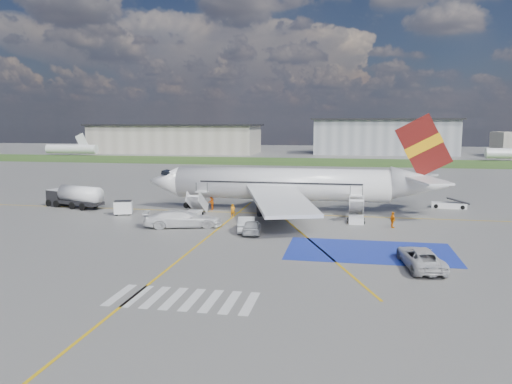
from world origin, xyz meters
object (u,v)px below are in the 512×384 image
at_px(fuel_tanker, 75,198).
at_px(van_white_a, 421,254).
at_px(airliner, 294,184).
at_px(gpu_cart, 123,208).
at_px(car_silver_b, 246,223).
at_px(belt_loader, 449,205).
at_px(car_silver_a, 252,226).
at_px(van_white_b, 183,216).

height_order(fuel_tanker, van_white_a, fuel_tanker).
distance_m(airliner, gpu_cart, 20.63).
height_order(airliner, car_silver_b, airliner).
height_order(belt_loader, car_silver_b, car_silver_b).
bearing_deg(car_silver_a, car_silver_b, -64.38).
xyz_separation_m(belt_loader, van_white_a, (-7.31, -28.24, 0.65)).
relative_size(airliner, belt_loader, 7.87).
relative_size(belt_loader, van_white_b, 0.77).
bearing_deg(car_silver_a, gpu_cart, -31.44).
bearing_deg(car_silver_b, belt_loader, -151.61).
bearing_deg(car_silver_b, car_silver_a, 113.56).
bearing_deg(van_white_b, car_silver_b, -111.66).
xyz_separation_m(belt_loader, car_silver_b, (-22.76, -18.26, 0.44)).
distance_m(fuel_tanker, belt_loader, 48.02).
bearing_deg(car_silver_a, belt_loader, -146.99).
relative_size(airliner, car_silver_b, 7.74).
bearing_deg(car_silver_b, airliner, -116.17).
bearing_deg(airliner, car_silver_a, -101.54).
relative_size(fuel_tanker, van_white_b, 1.43).
bearing_deg(van_white_b, car_silver_a, -119.07).
relative_size(gpu_cart, car_silver_b, 0.50).
bearing_deg(car_silver_a, fuel_tanker, -31.51).
xyz_separation_m(belt_loader, car_silver_a, (-22.03, -19.35, 0.39)).
height_order(airliner, belt_loader, airliner).
relative_size(car_silver_a, van_white_b, 0.71).
bearing_deg(van_white_a, belt_loader, -111.49).
distance_m(car_silver_b, van_white_b, 6.96).
height_order(gpu_cart, car_silver_a, gpu_cart).
distance_m(airliner, van_white_a, 25.21).
bearing_deg(belt_loader, airliner, -154.91).
bearing_deg(van_white_a, car_silver_a, -38.10).
height_order(car_silver_a, van_white_a, van_white_a).
bearing_deg(car_silver_b, van_white_a, 136.81).
height_order(fuel_tanker, belt_loader, fuel_tanker).
distance_m(airliner, van_white_b, 15.51).
bearing_deg(van_white_b, airliner, -58.27).
distance_m(airliner, car_silver_b, 12.79).
relative_size(fuel_tanker, car_silver_a, 2.03).
distance_m(fuel_tanker, van_white_a, 44.53).
bearing_deg(airliner, belt_loader, 17.81).
relative_size(gpu_cart, car_silver_a, 0.55).
distance_m(fuel_tanker, gpu_cart, 9.05).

